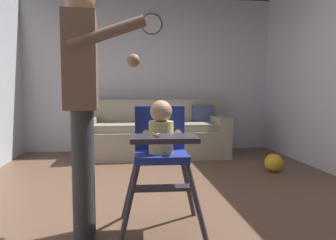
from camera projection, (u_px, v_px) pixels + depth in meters
ground at (177, 222)px, 2.61m from camera, size 5.65×7.59×0.10m
wall_far at (150, 75)px, 5.49m from camera, size 4.85×0.06×2.52m
couch at (156, 134)px, 5.06m from camera, size 2.17×0.86×0.86m
high_chair at (161, 143)px, 2.27m from camera, size 0.63×0.74×0.93m
adult_standing at (83, 98)px, 2.16m from camera, size 0.53×0.49×1.66m
toy_ball at (274, 163)px, 4.04m from camera, size 0.22×0.22×0.22m
wall_clock at (152, 24)px, 5.38m from camera, size 0.33×0.04×0.33m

